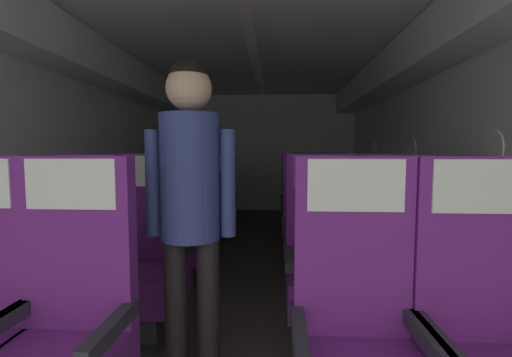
{
  "coord_description": "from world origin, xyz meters",
  "views": [
    {
      "loc": [
        0.25,
        0.36,
        1.17
      ],
      "look_at": [
        0.04,
        4.1,
        0.87
      ],
      "focal_mm": 24.4,
      "sensor_mm": 36.0,
      "label": 1
    }
  ],
  "objects_px": {
    "seat_b_left_aisle": "(150,260)",
    "seat_c_left_window": "(136,229)",
    "seat_d_right_aisle": "(344,214)",
    "seat_b_left_window": "(81,259)",
    "seat_c_left_aisle": "(186,229)",
    "seat_d_left_window": "(166,212)",
    "seat_d_left_aisle": "(205,212)",
    "seat_e_right_aisle": "(331,202)",
    "seat_a_right_aisle": "(489,346)",
    "seat_c_right_window": "(310,231)",
    "seat_a_right_window": "(357,340)",
    "seat_b_right_aisle": "(398,265)",
    "seat_e_right_window": "(298,202)",
    "seat_e_left_window": "(186,201)",
    "seat_a_left_aisle": "(64,333)",
    "flight_attendant": "(190,191)",
    "seat_b_right_window": "(323,263)",
    "seat_d_right_window": "(303,213)",
    "seat_e_left_aisle": "(219,201)",
    "seat_c_right_aisle": "(363,231)"
  },
  "relations": [
    {
      "from": "seat_d_left_window",
      "to": "seat_d_left_aisle",
      "type": "distance_m",
      "value": 0.45
    },
    {
      "from": "seat_a_right_aisle",
      "to": "seat_a_right_window",
      "type": "distance_m",
      "value": 0.46
    },
    {
      "from": "seat_d_left_window",
      "to": "flight_attendant",
      "type": "distance_m",
      "value": 2.46
    },
    {
      "from": "seat_b_right_aisle",
      "to": "seat_a_left_aisle",
      "type": "bearing_deg",
      "value": -150.67
    },
    {
      "from": "seat_e_left_window",
      "to": "seat_e_right_window",
      "type": "bearing_deg",
      "value": -0.08
    },
    {
      "from": "seat_b_right_aisle",
      "to": "seat_e_right_aisle",
      "type": "distance_m",
      "value": 2.62
    },
    {
      "from": "seat_b_left_window",
      "to": "seat_e_left_window",
      "type": "xyz_separation_m",
      "value": [
        0.01,
        2.62,
        0.0
      ]
    },
    {
      "from": "seat_c_left_window",
      "to": "seat_d_left_window",
      "type": "xyz_separation_m",
      "value": [
        -0.01,
        0.88,
        0.0
      ]
    },
    {
      "from": "seat_c_right_window",
      "to": "seat_d_right_aisle",
      "type": "bearing_deg",
      "value": 62.29
    },
    {
      "from": "seat_c_left_window",
      "to": "flight_attendant",
      "type": "distance_m",
      "value": 1.69
    },
    {
      "from": "seat_c_left_aisle",
      "to": "seat_b_left_aisle",
      "type": "bearing_deg",
      "value": -90.22
    },
    {
      "from": "seat_c_left_window",
      "to": "seat_d_left_aisle",
      "type": "bearing_deg",
      "value": 63.24
    },
    {
      "from": "seat_b_left_window",
      "to": "seat_d_right_aisle",
      "type": "xyz_separation_m",
      "value": [
        2.0,
        1.74,
        0.0
      ]
    },
    {
      "from": "seat_a_right_aisle",
      "to": "seat_e_left_aisle",
      "type": "bearing_deg",
      "value": 113.79
    },
    {
      "from": "seat_b_left_aisle",
      "to": "seat_b_right_window",
      "type": "xyz_separation_m",
      "value": [
        1.09,
        -0.0,
        0.0
      ]
    },
    {
      "from": "seat_c_left_window",
      "to": "seat_d_right_window",
      "type": "xyz_separation_m",
      "value": [
        1.55,
        0.89,
        0.0
      ]
    },
    {
      "from": "seat_e_left_window",
      "to": "seat_e_right_aisle",
      "type": "bearing_deg",
      "value": -0.17
    },
    {
      "from": "seat_b_right_window",
      "to": "seat_c_left_window",
      "type": "relative_size",
      "value": 1.0
    },
    {
      "from": "seat_c_right_window",
      "to": "seat_b_right_window",
      "type": "bearing_deg",
      "value": -90.12
    },
    {
      "from": "seat_b_left_aisle",
      "to": "seat_b_left_window",
      "type": "bearing_deg",
      "value": -179.03
    },
    {
      "from": "seat_a_right_window",
      "to": "seat_e_left_window",
      "type": "relative_size",
      "value": 1.0
    },
    {
      "from": "seat_d_right_aisle",
      "to": "seat_d_right_window",
      "type": "distance_m",
      "value": 0.45
    },
    {
      "from": "seat_a_right_window",
      "to": "seat_b_right_aisle",
      "type": "distance_m",
      "value": 0.97
    },
    {
      "from": "seat_d_left_window",
      "to": "seat_e_left_window",
      "type": "distance_m",
      "value": 0.87
    },
    {
      "from": "seat_b_left_window",
      "to": "seat_d_right_window",
      "type": "bearing_deg",
      "value": 48.59
    },
    {
      "from": "seat_c_left_aisle",
      "to": "seat_d_left_window",
      "type": "distance_m",
      "value": 0.99
    },
    {
      "from": "seat_c_left_window",
      "to": "seat_d_right_window",
      "type": "distance_m",
      "value": 1.79
    },
    {
      "from": "seat_b_left_aisle",
      "to": "seat_c_right_window",
      "type": "bearing_deg",
      "value": 38.25
    },
    {
      "from": "seat_e_right_aisle",
      "to": "seat_b_left_window",
      "type": "bearing_deg",
      "value": -127.48
    },
    {
      "from": "seat_a_right_aisle",
      "to": "seat_d_right_aisle",
      "type": "relative_size",
      "value": 1.0
    },
    {
      "from": "seat_b_left_window",
      "to": "seat_c_left_window",
      "type": "height_order",
      "value": "same"
    },
    {
      "from": "seat_b_left_aisle",
      "to": "seat_d_left_aisle",
      "type": "distance_m",
      "value": 1.74
    },
    {
      "from": "seat_e_right_window",
      "to": "seat_c_left_window",
      "type": "bearing_deg",
      "value": -131.66
    },
    {
      "from": "seat_b_left_window",
      "to": "seat_c_left_aisle",
      "type": "distance_m",
      "value": 0.99
    },
    {
      "from": "seat_b_left_window",
      "to": "seat_b_right_window",
      "type": "height_order",
      "value": "same"
    },
    {
      "from": "seat_b_left_window",
      "to": "seat_e_left_window",
      "type": "bearing_deg",
      "value": 89.87
    },
    {
      "from": "seat_c_right_window",
      "to": "seat_a_right_aisle",
      "type": "bearing_deg",
      "value": -75.28
    },
    {
      "from": "seat_e_right_aisle",
      "to": "seat_a_right_aisle",
      "type": "bearing_deg",
      "value": -89.89
    },
    {
      "from": "seat_b_left_aisle",
      "to": "seat_c_left_aisle",
      "type": "bearing_deg",
      "value": 89.78
    },
    {
      "from": "seat_a_left_aisle",
      "to": "seat_c_left_window",
      "type": "relative_size",
      "value": 1.0
    },
    {
      "from": "seat_b_left_aisle",
      "to": "seat_d_right_window",
      "type": "relative_size",
      "value": 1.0
    },
    {
      "from": "seat_e_left_window",
      "to": "seat_e_left_aisle",
      "type": "height_order",
      "value": "same"
    },
    {
      "from": "seat_e_left_window",
      "to": "seat_e_left_aisle",
      "type": "relative_size",
      "value": 1.0
    },
    {
      "from": "seat_b_right_window",
      "to": "seat_c_right_window",
      "type": "relative_size",
      "value": 1.0
    },
    {
      "from": "seat_b_left_aisle",
      "to": "seat_c_left_window",
      "type": "relative_size",
      "value": 1.0
    },
    {
      "from": "seat_d_left_aisle",
      "to": "seat_d_right_window",
      "type": "height_order",
      "value": "same"
    },
    {
      "from": "seat_a_left_aisle",
      "to": "seat_b_right_window",
      "type": "bearing_deg",
      "value": 38.88
    },
    {
      "from": "seat_a_right_window",
      "to": "seat_d_left_window",
      "type": "distance_m",
      "value": 3.05
    },
    {
      "from": "seat_b_right_aisle",
      "to": "seat_c_right_aisle",
      "type": "bearing_deg",
      "value": 89.29
    },
    {
      "from": "seat_b_left_aisle",
      "to": "seat_d_right_aisle",
      "type": "distance_m",
      "value": 2.33
    }
  ]
}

